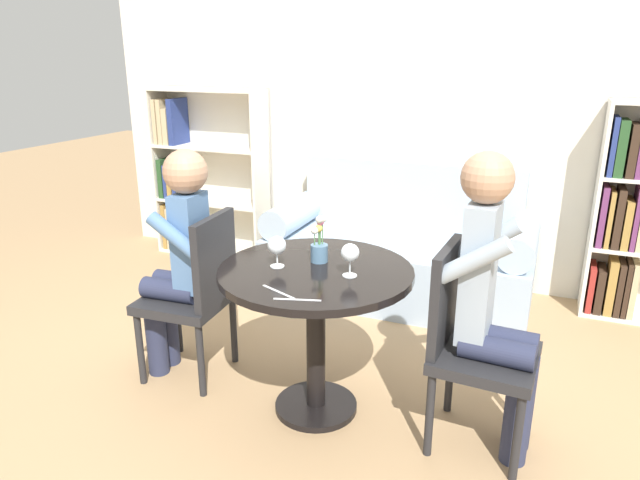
% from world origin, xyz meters
% --- Properties ---
extents(ground_plane, '(16.00, 16.00, 0.00)m').
position_xyz_m(ground_plane, '(0.00, 0.00, 0.00)').
color(ground_plane, tan).
extents(back_wall, '(5.20, 0.05, 2.70)m').
position_xyz_m(back_wall, '(0.00, 1.93, 1.35)').
color(back_wall, silver).
rests_on(back_wall, ground_plane).
extents(round_table, '(0.89, 0.89, 0.74)m').
position_xyz_m(round_table, '(0.00, 0.00, 0.58)').
color(round_table, black).
rests_on(round_table, ground_plane).
extents(couch, '(1.81, 0.80, 0.92)m').
position_xyz_m(couch, '(0.00, 1.50, 0.31)').
color(couch, '#9EB2C6').
rests_on(couch, ground_plane).
extents(bookshelf_left, '(0.98, 0.28, 1.39)m').
position_xyz_m(bookshelf_left, '(-1.83, 1.77, 0.65)').
color(bookshelf_left, silver).
rests_on(bookshelf_left, ground_plane).
extents(chair_left, '(0.45, 0.45, 0.90)m').
position_xyz_m(chair_left, '(-0.69, 0.05, 0.49)').
color(chair_left, '#232326').
rests_on(chair_left, ground_plane).
extents(chair_right, '(0.44, 0.44, 0.90)m').
position_xyz_m(chair_right, '(0.69, 0.05, 0.49)').
color(chair_right, '#232326').
rests_on(chair_right, ground_plane).
extents(person_left, '(0.43, 0.36, 1.22)m').
position_xyz_m(person_left, '(-0.78, 0.04, 0.67)').
color(person_left, '#282D47').
rests_on(person_left, ground_plane).
extents(person_right, '(0.43, 0.36, 1.31)m').
position_xyz_m(person_right, '(0.78, 0.04, 0.70)').
color(person_right, '#282D47').
rests_on(person_right, ground_plane).
extents(wine_glass_left, '(0.08, 0.08, 0.14)m').
position_xyz_m(wine_glass_left, '(-0.17, -0.05, 0.83)').
color(wine_glass_left, white).
rests_on(wine_glass_left, round_table).
extents(wine_glass_right, '(0.08, 0.08, 0.15)m').
position_xyz_m(wine_glass_right, '(0.17, -0.03, 0.84)').
color(wine_glass_right, white).
rests_on(wine_glass_right, round_table).
extents(flower_vase, '(0.08, 0.08, 0.22)m').
position_xyz_m(flower_vase, '(-0.02, 0.09, 0.82)').
color(flower_vase, slate).
rests_on(flower_vase, round_table).
extents(knife_left_setting, '(0.19, 0.07, 0.00)m').
position_xyz_m(knife_left_setting, '(0.07, -0.34, 0.74)').
color(knife_left_setting, silver).
rests_on(knife_left_setting, round_table).
extents(fork_left_setting, '(0.18, 0.08, 0.00)m').
position_xyz_m(fork_left_setting, '(-0.04, -0.30, 0.74)').
color(fork_left_setting, silver).
rests_on(fork_left_setting, round_table).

